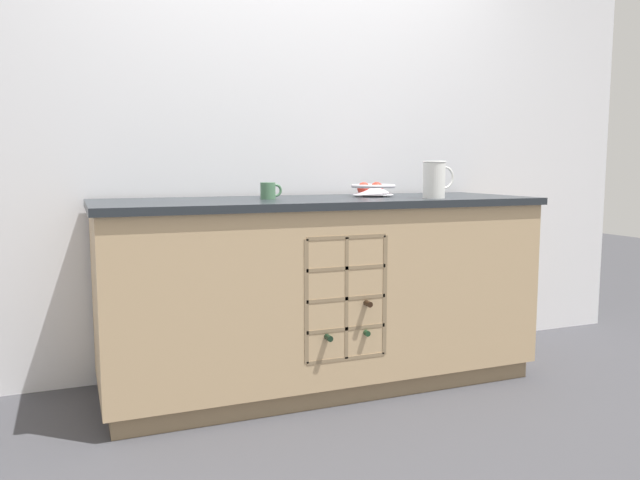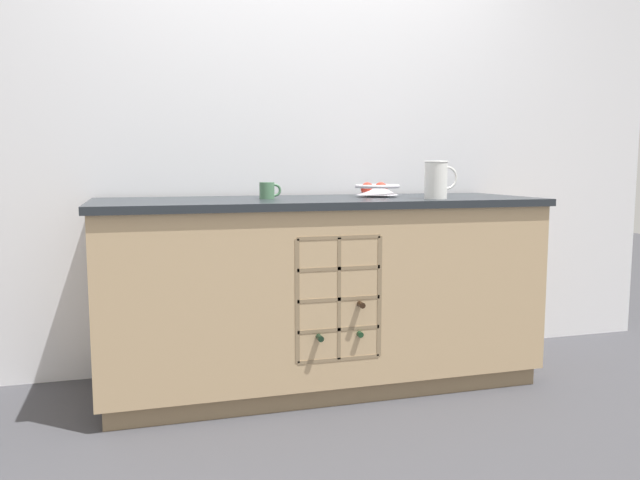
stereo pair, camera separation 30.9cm
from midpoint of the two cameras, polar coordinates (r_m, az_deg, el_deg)
name	(u,v)px [view 1 (the left image)]	position (r m, az deg, el deg)	size (l,w,h in m)	color
ground_plane	(320,383)	(3.25, -2.78, -12.93)	(14.00, 14.00, 0.00)	#424247
back_wall	(291,133)	(3.47, -5.22, 9.68)	(4.53, 0.06, 2.55)	white
kitchen_island	(320,291)	(3.13, -2.82, -4.71)	(2.17, 0.77, 0.94)	#8B7354
fruit_bowl	(373,189)	(3.26, 2.15, 4.71)	(0.23, 0.23, 0.08)	silver
white_pitcher	(435,179)	(3.11, 7.66, 5.57)	(0.17, 0.11, 0.18)	white
ceramic_mug	(269,191)	(3.01, -7.66, 4.48)	(0.11, 0.07, 0.08)	#4C7A56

